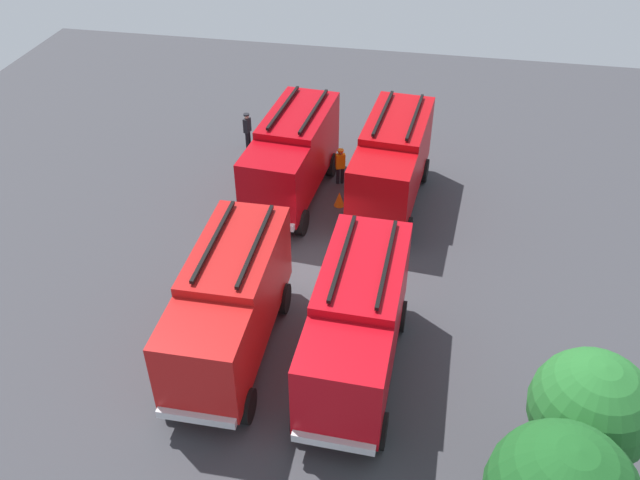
% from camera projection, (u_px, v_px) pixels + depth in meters
% --- Properties ---
extents(ground_plane, '(46.94, 46.94, 0.00)m').
position_uv_depth(ground_plane, '(320.00, 269.00, 25.87)').
color(ground_plane, '#38383D').
extents(fire_truck_0, '(7.37, 3.22, 3.88)m').
position_uv_depth(fire_truck_0, '(292.00, 154.00, 28.76)').
color(fire_truck_0, '#AC060F').
rests_on(fire_truck_0, ground).
extents(fire_truck_1, '(7.21, 2.79, 3.88)m').
position_uv_depth(fire_truck_1, '(229.00, 303.00, 21.10)').
color(fire_truck_1, '#B61515').
rests_on(fire_truck_1, ground).
extents(fire_truck_2, '(7.38, 3.24, 3.88)m').
position_uv_depth(fire_truck_2, '(392.00, 160.00, 28.34)').
color(fire_truck_2, '#B1080E').
rests_on(fire_truck_2, ground).
extents(fire_truck_3, '(7.26, 2.91, 3.88)m').
position_uv_depth(fire_truck_3, '(357.00, 322.00, 20.41)').
color(fire_truck_3, '#BC0913').
rests_on(fire_truck_3, ground).
extents(firefighter_0, '(0.38, 0.48, 1.77)m').
position_uv_depth(firefighter_0, '(340.00, 164.00, 30.34)').
color(firefighter_0, black).
rests_on(firefighter_0, ground).
extents(firefighter_1, '(0.46, 0.33, 1.82)m').
position_uv_depth(firefighter_1, '(247.00, 128.00, 33.11)').
color(firefighter_1, black).
rests_on(firefighter_1, ground).
extents(tree_0, '(3.07, 3.07, 4.76)m').
position_uv_depth(tree_0, '(590.00, 409.00, 16.42)').
color(tree_0, brown).
rests_on(tree_0, ground).
extents(traffic_cone_0, '(0.48, 0.48, 0.68)m').
position_uv_depth(traffic_cone_0, '(339.00, 199.00, 29.22)').
color(traffic_cone_0, '#F2600C').
rests_on(traffic_cone_0, ground).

